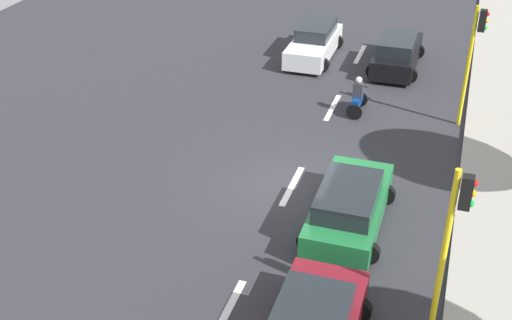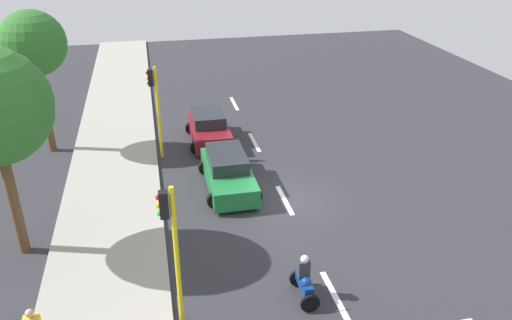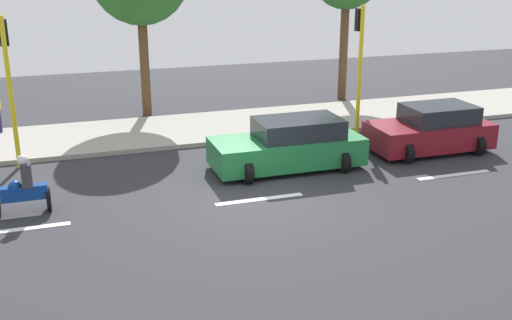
{
  "view_description": "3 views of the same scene",
  "coord_description": "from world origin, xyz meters",
  "px_view_note": "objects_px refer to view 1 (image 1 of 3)",
  "views": [
    {
      "loc": [
        4.41,
        -17.32,
        11.34
      ],
      "look_at": [
        -0.91,
        -0.9,
        1.29
      ],
      "focal_mm": 46.83,
      "sensor_mm": 36.0,
      "label": 1
    },
    {
      "loc": [
        5.04,
        17.62,
        10.83
      ],
      "look_at": [
        0.97,
        -1.14,
        1.41
      ],
      "focal_mm": 35.89,
      "sensor_mm": 36.0,
      "label": 2
    },
    {
      "loc": [
        -14.37,
        4.83,
        6.21
      ],
      "look_at": [
        -0.46,
        0.25,
        1.27
      ],
      "focal_mm": 43.57,
      "sensor_mm": 36.0,
      "label": 3
    }
  ],
  "objects_px": {
    "traffic_light_corner": "(452,234)",
    "traffic_light_midblock": "(474,50)",
    "motorcycle": "(358,98)",
    "car_black": "(397,53)",
    "car_green": "(349,207)",
    "car_white": "(314,42)"
  },
  "relations": [
    {
      "from": "car_white",
      "to": "car_black",
      "type": "distance_m",
      "value": 3.76
    },
    {
      "from": "car_white",
      "to": "motorcycle",
      "type": "bearing_deg",
      "value": -60.33
    },
    {
      "from": "car_white",
      "to": "motorcycle",
      "type": "relative_size",
      "value": 2.99
    },
    {
      "from": "traffic_light_midblock",
      "to": "car_white",
      "type": "bearing_deg",
      "value": 144.17
    },
    {
      "from": "car_green",
      "to": "traffic_light_midblock",
      "type": "xyz_separation_m",
      "value": [
        2.75,
        7.72,
        2.22
      ]
    },
    {
      "from": "motorcycle",
      "to": "traffic_light_midblock",
      "type": "bearing_deg",
      "value": 3.72
    },
    {
      "from": "car_green",
      "to": "car_black",
      "type": "bearing_deg",
      "value": 91.44
    },
    {
      "from": "traffic_light_corner",
      "to": "car_green",
      "type": "bearing_deg",
      "value": 127.32
    },
    {
      "from": "car_green",
      "to": "traffic_light_corner",
      "type": "bearing_deg",
      "value": -52.68
    },
    {
      "from": "car_white",
      "to": "traffic_light_midblock",
      "type": "height_order",
      "value": "traffic_light_midblock"
    },
    {
      "from": "traffic_light_corner",
      "to": "traffic_light_midblock",
      "type": "distance_m",
      "value": 11.33
    },
    {
      "from": "motorcycle",
      "to": "traffic_light_midblock",
      "type": "distance_m",
      "value": 4.5
    },
    {
      "from": "car_black",
      "to": "car_white",
      "type": "bearing_deg",
      "value": 177.07
    },
    {
      "from": "car_white",
      "to": "car_green",
      "type": "relative_size",
      "value": 1.02
    },
    {
      "from": "traffic_light_corner",
      "to": "traffic_light_midblock",
      "type": "height_order",
      "value": "same"
    },
    {
      "from": "car_black",
      "to": "traffic_light_midblock",
      "type": "distance_m",
      "value": 6.06
    },
    {
      "from": "car_black",
      "to": "traffic_light_midblock",
      "type": "xyz_separation_m",
      "value": [
        3.06,
        -4.73,
        2.22
      ]
    },
    {
      "from": "car_black",
      "to": "car_green",
      "type": "bearing_deg",
      "value": -88.56
    },
    {
      "from": "car_green",
      "to": "traffic_light_midblock",
      "type": "relative_size",
      "value": 1.0
    },
    {
      "from": "motorcycle",
      "to": "car_black",
      "type": "bearing_deg",
      "value": 80.78
    },
    {
      "from": "car_white",
      "to": "traffic_light_corner",
      "type": "xyz_separation_m",
      "value": [
        6.82,
        -16.25,
        2.22
      ]
    },
    {
      "from": "car_green",
      "to": "traffic_light_corner",
      "type": "relative_size",
      "value": 1.0
    }
  ]
}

